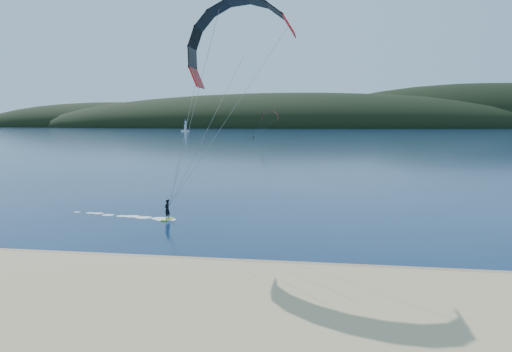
{
  "coord_description": "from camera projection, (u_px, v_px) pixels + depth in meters",
  "views": [
    {
      "loc": [
        7.22,
        -22.55,
        8.87
      ],
      "look_at": [
        2.38,
        10.0,
        5.0
      ],
      "focal_mm": 32.2,
      "sensor_mm": 36.0,
      "label": 1
    }
  ],
  "objects": [
    {
      "name": "wet_sand",
      "position": [
        205.0,
        264.0,
        28.65
      ],
      "size": [
        220.0,
        2.5,
        0.1
      ],
      "color": "#85694D",
      "rests_on": "ground"
    },
    {
      "name": "ground",
      "position": [
        184.0,
        291.0,
        24.24
      ],
      "size": [
        1800.0,
        1800.0,
        0.0
      ],
      "primitive_type": "plane",
      "color": "#072039",
      "rests_on": "ground"
    },
    {
      "name": "kitesurfer_far",
      "position": [
        270.0,
        119.0,
        229.37
      ],
      "size": [
        13.56,
        5.72,
        13.5
      ],
      "color": "#ADCE18",
      "rests_on": "ground"
    },
    {
      "name": "sailboat",
      "position": [
        185.0,
        131.0,
        430.96
      ],
      "size": [
        8.45,
        5.23,
        11.76
      ],
      "color": "white",
      "rests_on": "ground"
    },
    {
      "name": "kitesurfer_near",
      "position": [
        239.0,
        63.0,
        32.92
      ],
      "size": [
        23.35,
        9.71,
        17.73
      ],
      "color": "#ADCE18",
      "rests_on": "ground"
    },
    {
      "name": "headland",
      "position": [
        320.0,
        128.0,
        756.28
      ],
      "size": [
        1200.0,
        310.0,
        140.0
      ],
      "color": "black",
      "rests_on": "ground"
    }
  ]
}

